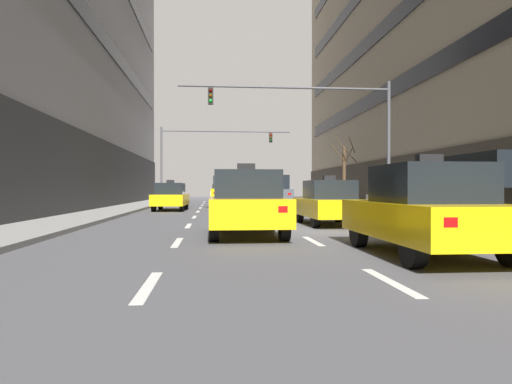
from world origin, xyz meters
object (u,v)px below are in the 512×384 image
object	(u,v)px
taxi_driving_2	(171,197)
traffic_signal_1	(203,148)
car_parked_1	(495,194)
car_driving_4	(274,192)
street_tree_0	(344,172)
car_parked_2	(409,199)
traffic_signal_0	(325,118)
taxi_driving_5	(246,204)
taxi_driving_1	(225,191)
car_driving_6	(222,193)
taxi_driving_0	(425,211)
taxi_driving_3	(328,203)

from	to	relation	value
taxi_driving_2	traffic_signal_1	size ratio (longest dim) A/B	0.38
traffic_signal_1	car_parked_1	bearing A→B (deg)	-73.31
car_driving_4	street_tree_0	size ratio (longest dim) A/B	0.87
car_parked_2	traffic_signal_0	size ratio (longest dim) A/B	0.41
taxi_driving_5	taxi_driving_1	bearing A→B (deg)	89.98
street_tree_0	car_parked_2	bearing A→B (deg)	-97.10
car_driving_6	traffic_signal_1	world-z (taller)	traffic_signal_1
taxi_driving_5	car_driving_6	size ratio (longest dim) A/B	1.02
car_parked_1	street_tree_0	bearing A→B (deg)	84.72
taxi_driving_0	taxi_driving_1	xyz separation A→B (m)	(-3.12, 25.98, 0.24)
taxi_driving_3	car_parked_2	size ratio (longest dim) A/B	0.91
taxi_driving_0	car_parked_1	xyz separation A→B (m)	(3.83, 3.89, 0.27)
car_parked_1	traffic_signal_1	distance (m)	30.59
taxi_driving_2	traffic_signal_0	xyz separation A→B (m)	(8.30, -3.30, 4.20)
taxi_driving_0	taxi_driving_5	size ratio (longest dim) A/B	0.98
taxi_driving_1	traffic_signal_0	distance (m)	12.07
street_tree_0	taxi_driving_2	bearing A→B (deg)	-148.88
taxi_driving_0	traffic_signal_0	xyz separation A→B (m)	(1.84, 15.70, 4.14)
car_parked_2	traffic_signal_0	xyz separation A→B (m)	(-1.99, 5.97, 4.15)
taxi_driving_1	car_parked_2	distance (m)	17.68
taxi_driving_5	street_tree_0	size ratio (longest dim) A/B	0.92
car_driving_4	car_parked_2	world-z (taller)	car_driving_4
car_parked_1	car_parked_2	bearing A→B (deg)	89.99
car_driving_6	taxi_driving_5	bearing A→B (deg)	-89.83
taxi_driving_3	car_parked_1	xyz separation A→B (m)	(3.81, -3.73, 0.35)
car_driving_4	taxi_driving_2	bearing A→B (deg)	-154.88
taxi_driving_3	taxi_driving_2	bearing A→B (deg)	119.63
taxi_driving_0	car_parked_1	distance (m)	5.46
taxi_driving_1	taxi_driving_2	size ratio (longest dim) A/B	1.07
car_parked_2	street_tree_0	world-z (taller)	street_tree_0
car_driving_4	car_parked_1	size ratio (longest dim) A/B	0.95
taxi_driving_1	car_driving_6	world-z (taller)	taxi_driving_1
taxi_driving_2	car_driving_4	size ratio (longest dim) A/B	0.97
taxi_driving_3	taxi_driving_5	xyz separation A→B (m)	(-3.14, -3.52, 0.10)
taxi_driving_3	car_parked_1	distance (m)	5.35
traffic_signal_0	street_tree_0	bearing A→B (deg)	69.29
taxi_driving_1	taxi_driving_3	world-z (taller)	taxi_driving_1
car_parked_2	traffic_signal_0	distance (m)	7.53
taxi_driving_2	car_parked_1	world-z (taller)	car_parked_1
car_driving_6	taxi_driving_3	bearing A→B (deg)	-82.95
car_parked_2	traffic_signal_1	size ratio (longest dim) A/B	0.41
car_driving_6	traffic_signal_0	world-z (taller)	traffic_signal_0
car_driving_4	car_driving_6	world-z (taller)	car_driving_4
taxi_driving_5	street_tree_0	bearing A→B (deg)	67.99
taxi_driving_3	traffic_signal_0	distance (m)	9.29
taxi_driving_1	car_driving_6	distance (m)	7.78
taxi_driving_5	car_parked_1	world-z (taller)	car_parked_1
taxi_driving_2	traffic_signal_1	world-z (taller)	traffic_signal_1
taxi_driving_2	car_parked_1	distance (m)	18.28
car_parked_2	taxi_driving_5	bearing A→B (deg)	-140.99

